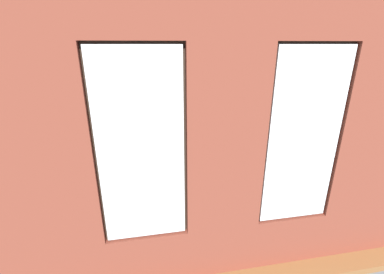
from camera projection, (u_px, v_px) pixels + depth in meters
The scene contains 17 objects.
ground_plane at pixel (187, 176), 6.05m from camera, with size 7.23×6.21×0.10m, color brown.
brick_wall_with_windows at pixel (225, 156), 2.94m from camera, with size 6.63×0.30×3.42m.
white_wall_right at pixel (13, 112), 4.70m from camera, with size 0.10×5.21×3.42m, color white.
couch_by_window at pixel (193, 220), 3.96m from camera, with size 1.91×0.87×0.80m.
couch_left at pixel (302, 162), 5.92m from camera, with size 0.99×1.90×0.80m.
coffee_table at pixel (190, 152), 6.35m from camera, with size 1.40×0.81×0.43m.
cup_ceramic at pixel (195, 150), 6.22m from camera, with size 0.07×0.07×0.08m, color silver.
table_plant_small at pixel (204, 143), 6.49m from camera, with size 0.11×0.11×0.18m.
remote_silver at pixel (182, 148), 6.39m from camera, with size 0.05×0.17×0.02m, color #B2B2B7.
remote_gray at pixel (190, 149), 6.32m from camera, with size 0.05×0.17×0.02m, color #59595B.
media_console at pixel (41, 188), 5.00m from camera, with size 1.07×0.42×0.48m, color black.
tv_flatscreen at pixel (35, 159), 4.79m from camera, with size 1.11×0.20×0.80m.
papasan_chair at pixel (142, 136), 7.26m from camera, with size 1.10×1.10×0.69m.
potted_plant_by_left_couch at pixel (260, 139), 7.10m from camera, with size 0.40×0.40×0.58m.
potted_plant_mid_room_small at pixel (228, 143), 6.50m from camera, with size 0.50×0.50×0.77m.
potted_plant_near_tv at pixel (50, 188), 4.00m from camera, with size 0.92×0.95×1.33m.
potted_plant_corner_far_left at pixel (372, 183), 4.25m from camera, with size 1.17×1.19×1.19m.
Camera 1 is at (0.87, 5.30, 2.89)m, focal length 24.00 mm.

